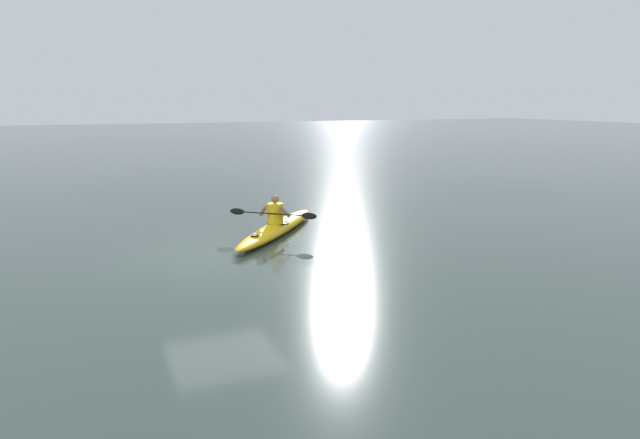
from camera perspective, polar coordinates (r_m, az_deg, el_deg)
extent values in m
plane|color=#384742|center=(12.71, -10.19, -3.53)|extent=(160.00, 160.00, 0.00)
ellipsoid|color=#EAB214|center=(14.45, -4.38, -0.88)|extent=(3.63, 4.12, 0.30)
torus|color=black|center=(14.46, -4.32, -0.33)|extent=(0.80, 0.80, 0.04)
cylinder|color=black|center=(13.11, -6.73, -1.63)|extent=(0.18, 0.18, 0.02)
cylinder|color=yellow|center=(14.24, -4.60, 0.63)|extent=(0.40, 0.40, 0.52)
sphere|color=#936B4C|center=(14.18, -4.62, 2.09)|extent=(0.21, 0.21, 0.21)
cylinder|color=black|center=(14.06, -4.90, 0.60)|extent=(1.50, 1.28, 0.03)
ellipsoid|color=black|center=(13.73, -1.14, 0.37)|extent=(0.33, 0.29, 0.17)
ellipsoid|color=black|center=(14.45, -8.48, 0.82)|extent=(0.33, 0.29, 0.17)
cylinder|color=#936B4C|center=(14.05, -3.59, 0.76)|extent=(0.32, 0.16, 0.34)
cylinder|color=#936B4C|center=(14.27, -5.84, 0.90)|extent=(0.20, 0.31, 0.34)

